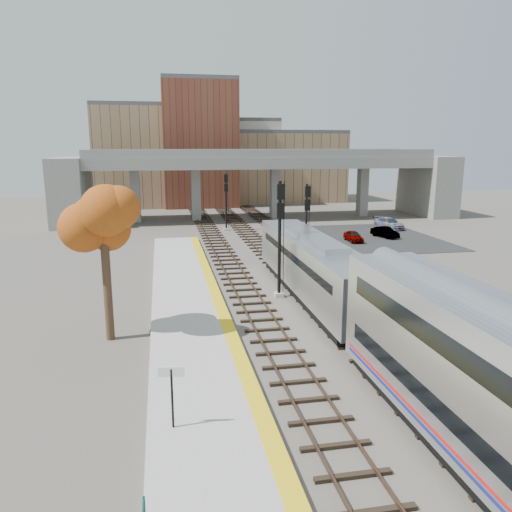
{
  "coord_description": "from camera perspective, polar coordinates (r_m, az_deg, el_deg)",
  "views": [
    {
      "loc": [
        -8.67,
        -23.17,
        10.01
      ],
      "look_at": [
        -2.34,
        10.04,
        2.5
      ],
      "focal_mm": 35.0,
      "sensor_mm": 36.0,
      "label": 1
    }
  ],
  "objects": [
    {
      "name": "overpass",
      "position": [
        69.64,
        0.49,
        9.07
      ],
      "size": [
        54.0,
        12.0,
        9.5
      ],
      "color": "slate",
      "rests_on": "ground"
    },
    {
      "name": "signal_mast_far",
      "position": [
        59.6,
        -3.44,
        6.07
      ],
      "size": [
        0.6,
        0.64,
        6.81
      ],
      "color": "#9E9E99",
      "rests_on": "ground"
    },
    {
      "name": "locomotive",
      "position": [
        33.08,
        6.53,
        -1.08
      ],
      "size": [
        3.02,
        19.05,
        4.1
      ],
      "color": "#A8AAB2",
      "rests_on": "ground"
    },
    {
      "name": "signal_mast_near",
      "position": [
        32.84,
        2.73,
        1.94
      ],
      "size": [
        0.6,
        0.64,
        7.78
      ],
      "color": "#9E9E99",
      "rests_on": "ground"
    },
    {
      "name": "tree",
      "position": [
        26.22,
        -17.08,
        3.75
      ],
      "size": [
        3.6,
        3.6,
        8.44
      ],
      "color": "#382619",
      "rests_on": "ground"
    },
    {
      "name": "signal_mast_mid",
      "position": [
        41.31,
        5.77,
        3.3
      ],
      "size": [
        0.6,
        0.64,
        6.96
      ],
      "color": "#9E9E99",
      "rests_on": "ground"
    },
    {
      "name": "car_b",
      "position": [
        57.05,
        14.52,
        2.65
      ],
      "size": [
        2.23,
        3.73,
        1.16
      ],
      "primitive_type": "imported",
      "rotation": [
        0.0,
        0.0,
        0.3
      ],
      "color": "#99999E",
      "rests_on": "parking_lot"
    },
    {
      "name": "buildings_far",
      "position": [
        90.32,
        -4.56,
        11.14
      ],
      "size": [
        43.0,
        21.0,
        20.6
      ],
      "color": "#9D795B",
      "rests_on": "ground"
    },
    {
      "name": "station_sign",
      "position": [
        17.94,
        -9.62,
        -14.27
      ],
      "size": [
        0.9,
        0.19,
        2.27
      ],
      "rotation": [
        0.0,
        0.0,
        -0.16
      ],
      "color": "black",
      "rests_on": "platform"
    },
    {
      "name": "ground",
      "position": [
        26.69,
        9.14,
        -9.67
      ],
      "size": [
        160.0,
        160.0,
        0.0
      ],
      "primitive_type": "plane",
      "color": "#47423D",
      "rests_on": "ground"
    },
    {
      "name": "tracks",
      "position": [
        38.26,
        4.14,
        -2.56
      ],
      "size": [
        10.7,
        95.0,
        0.25
      ],
      "color": "black",
      "rests_on": "ground"
    },
    {
      "name": "car_a",
      "position": [
        53.84,
        11.08,
        2.23
      ],
      "size": [
        1.39,
        3.34,
        1.13
      ],
      "primitive_type": "imported",
      "rotation": [
        0.0,
        0.0,
        -0.02
      ],
      "color": "#99999E",
      "rests_on": "parking_lot"
    },
    {
      "name": "parking_lot",
      "position": [
        56.86,
        12.91,
        2.09
      ],
      "size": [
        14.0,
        18.0,
        0.04
      ],
      "primitive_type": "cube",
      "color": "black",
      "rests_on": "ground"
    },
    {
      "name": "car_c",
      "position": [
        63.29,
        14.94,
        3.65
      ],
      "size": [
        2.77,
        4.86,
        1.33
      ],
      "primitive_type": "imported",
      "rotation": [
        0.0,
        0.0,
        0.21
      ],
      "color": "#99999E",
      "rests_on": "parking_lot"
    },
    {
      "name": "platform",
      "position": [
        25.22,
        -6.81,
        -10.53
      ],
      "size": [
        4.5,
        60.0,
        0.35
      ],
      "primitive_type": "cube",
      "color": "#9E9E99",
      "rests_on": "ground"
    },
    {
      "name": "yellow_strip",
      "position": [
        25.32,
        -2.47,
        -9.9
      ],
      "size": [
        0.7,
        60.0,
        0.01
      ],
      "primitive_type": "cube",
      "color": "yellow",
      "rests_on": "platform"
    }
  ]
}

